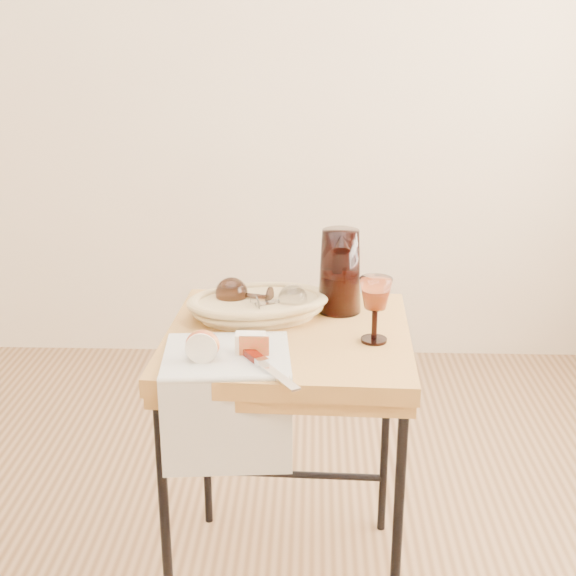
# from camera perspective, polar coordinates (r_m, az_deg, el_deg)

# --- Properties ---
(wall_back) EXTENTS (3.60, 0.00, 2.70)m
(wall_back) POSITION_cam_1_polar(r_m,az_deg,el_deg) (3.41, -4.49, 16.69)
(wall_back) COLOR beige
(wall_back) RESTS_ON ground
(side_table) EXTENTS (0.62, 0.62, 0.76)m
(side_table) POSITION_cam_1_polar(r_m,az_deg,el_deg) (2.08, 0.02, -12.97)
(side_table) COLOR #936026
(side_table) RESTS_ON floor
(tea_towel) EXTENTS (0.31, 0.28, 0.01)m
(tea_towel) POSITION_cam_1_polar(r_m,az_deg,el_deg) (1.77, -4.57, -4.96)
(tea_towel) COLOR white
(tea_towel) RESTS_ON side_table
(bread_basket) EXTENTS (0.38, 0.30, 0.06)m
(bread_basket) POSITION_cam_1_polar(r_m,az_deg,el_deg) (1.99, -2.19, -1.42)
(bread_basket) COLOR #A78054
(bread_basket) RESTS_ON side_table
(goblet_lying_a) EXTENTS (0.16, 0.12, 0.09)m
(goblet_lying_a) POSITION_cam_1_polar(r_m,az_deg,el_deg) (2.00, -3.00, -0.53)
(goblet_lying_a) COLOR #42261B
(goblet_lying_a) RESTS_ON bread_basket
(goblet_lying_b) EXTENTS (0.15, 0.12, 0.08)m
(goblet_lying_b) POSITION_cam_1_polar(r_m,az_deg,el_deg) (1.96, -0.83, -1.01)
(goblet_lying_b) COLOR white
(goblet_lying_b) RESTS_ON bread_basket
(pitcher) EXTENTS (0.16, 0.24, 0.26)m
(pitcher) POSITION_cam_1_polar(r_m,az_deg,el_deg) (2.01, 3.86, 1.26)
(pitcher) COLOR black
(pitcher) RESTS_ON side_table
(wine_goblet) EXTENTS (0.10, 0.10, 0.16)m
(wine_goblet) POSITION_cam_1_polar(r_m,az_deg,el_deg) (1.83, 6.46, -1.61)
(wine_goblet) COLOR white
(wine_goblet) RESTS_ON side_table
(apple_half) EXTENTS (0.08, 0.04, 0.07)m
(apple_half) POSITION_cam_1_polar(r_m,az_deg,el_deg) (1.73, -6.34, -4.20)
(apple_half) COLOR red
(apple_half) RESTS_ON tea_towel
(apple_wedge) EXTENTS (0.07, 0.04, 0.05)m
(apple_wedge) POSITION_cam_1_polar(r_m,az_deg,el_deg) (1.77, -2.80, -4.08)
(apple_wedge) COLOR white
(apple_wedge) RESTS_ON tea_towel
(table_knife) EXTENTS (0.16, 0.23, 0.02)m
(table_knife) POSITION_cam_1_polar(r_m,az_deg,el_deg) (1.70, -1.81, -5.56)
(table_knife) COLOR silver
(table_knife) RESTS_ON tea_towel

